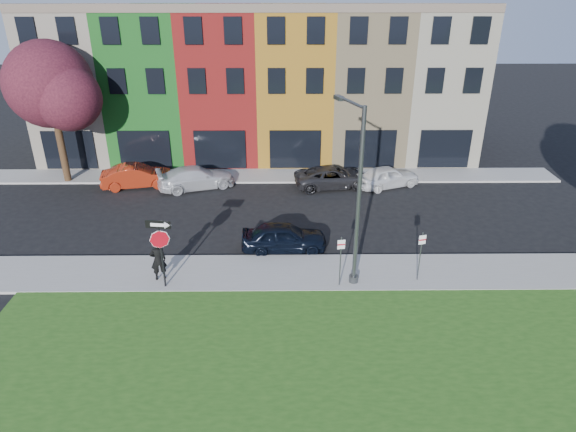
{
  "coord_description": "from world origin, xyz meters",
  "views": [
    {
      "loc": [
        -0.79,
        -16.59,
        12.29
      ],
      "look_at": [
        -0.59,
        4.0,
        2.4
      ],
      "focal_mm": 32.0,
      "sensor_mm": 36.0,
      "label": 1
    }
  ],
  "objects_px": {
    "sedan_near": "(284,237)",
    "stop_sign": "(160,240)",
    "street_lamp": "(356,198)",
    "man": "(158,260)"
  },
  "relations": [
    {
      "from": "man",
      "to": "sedan_near",
      "type": "height_order",
      "value": "man"
    },
    {
      "from": "street_lamp",
      "to": "sedan_near",
      "type": "bearing_deg",
      "value": 114.65
    },
    {
      "from": "sedan_near",
      "to": "street_lamp",
      "type": "distance_m",
      "value": 5.25
    },
    {
      "from": "street_lamp",
      "to": "stop_sign",
      "type": "bearing_deg",
      "value": 162.59
    },
    {
      "from": "stop_sign",
      "to": "street_lamp",
      "type": "distance_m",
      "value": 8.17
    },
    {
      "from": "sedan_near",
      "to": "stop_sign",
      "type": "bearing_deg",
      "value": 121.21
    },
    {
      "from": "stop_sign",
      "to": "street_lamp",
      "type": "relative_size",
      "value": 0.41
    },
    {
      "from": "stop_sign",
      "to": "sedan_near",
      "type": "xyz_separation_m",
      "value": [
        5.07,
        3.35,
        -1.64
      ]
    },
    {
      "from": "stop_sign",
      "to": "street_lamp",
      "type": "bearing_deg",
      "value": 10.36
    },
    {
      "from": "man",
      "to": "sedan_near",
      "type": "xyz_separation_m",
      "value": [
        5.41,
        2.75,
        -0.36
      ]
    }
  ]
}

